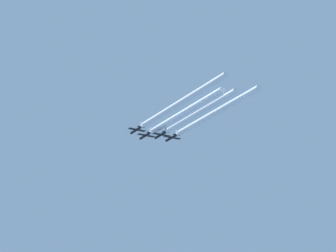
% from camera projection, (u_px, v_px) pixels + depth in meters
% --- Properties ---
extents(jet_lead, '(7.51, 10.94, 2.63)m').
position_uv_depth(jet_lead, '(145.00, 136.00, 442.49)').
color(jet_lead, black).
extents(jet_left_wingman, '(7.51, 10.94, 2.63)m').
position_uv_depth(jet_left_wingman, '(136.00, 130.00, 433.01)').
color(jet_left_wingman, black).
extents(jet_right_wingman, '(7.51, 10.94, 2.63)m').
position_uv_depth(jet_right_wingman, '(171.00, 138.00, 441.90)').
color(jet_right_wingman, black).
extents(jet_slot, '(7.51, 10.94, 2.63)m').
position_uv_depth(jet_slot, '(161.00, 135.00, 432.32)').
color(jet_slot, black).
extents(smoke_trail_lead, '(2.34, 53.83, 2.34)m').
position_uv_depth(smoke_trail_lead, '(185.00, 112.00, 416.53)').
color(smoke_trail_lead, white).
extents(smoke_trail_left_wingman, '(2.34, 61.89, 2.34)m').
position_uv_depth(smoke_trail_left_wingman, '(181.00, 102.00, 403.77)').
color(smoke_trail_left_wingman, white).
extents(smoke_trail_right_wingman, '(2.34, 58.44, 2.34)m').
position_uv_depth(smoke_trail_right_wingman, '(216.00, 112.00, 414.07)').
color(smoke_trail_right_wingman, white).
extents(smoke_trail_slot, '(2.34, 50.04, 2.34)m').
position_uv_depth(smoke_trail_slot, '(200.00, 112.00, 407.90)').
color(smoke_trail_slot, white).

